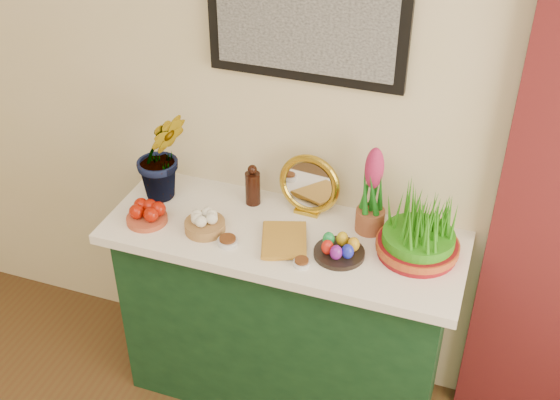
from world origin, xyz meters
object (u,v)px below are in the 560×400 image
(sideboard, at_px, (284,319))
(hyacinth_green, at_px, (160,142))
(mirror, at_px, (309,185))
(book, at_px, (262,240))
(wheatgrass_sabzeh, at_px, (420,229))

(sideboard, distance_m, hyacinth_green, 0.91)
(mirror, relative_size, book, 1.15)
(sideboard, height_order, wheatgrass_sabzeh, wheatgrass_sabzeh)
(sideboard, distance_m, book, 0.49)
(book, bearing_deg, mirror, 50.13)
(wheatgrass_sabzeh, bearing_deg, hyacinth_green, 177.98)
(sideboard, xyz_separation_m, mirror, (0.05, 0.16, 0.59))
(sideboard, relative_size, book, 5.84)
(wheatgrass_sabzeh, bearing_deg, book, -166.79)
(mirror, height_order, wheatgrass_sabzeh, mirror)
(sideboard, height_order, book, book)
(book, xyz_separation_m, wheatgrass_sabzeh, (0.56, 0.13, 0.09))
(hyacinth_green, relative_size, mirror, 2.00)
(hyacinth_green, height_order, book, hyacinth_green)
(sideboard, relative_size, mirror, 5.08)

